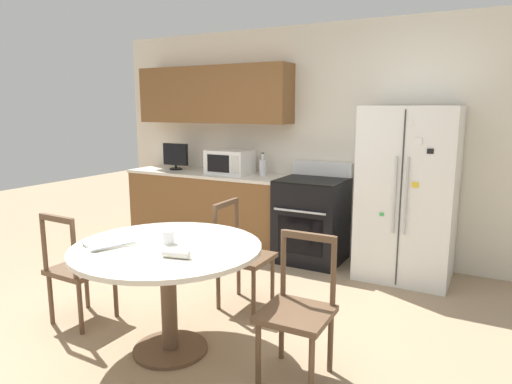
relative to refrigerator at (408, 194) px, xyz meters
name	(u,v)px	position (x,y,z in m)	size (l,w,h in m)	color
ground_plane	(164,346)	(-1.23, -2.24, -0.85)	(14.00, 14.00, 0.00)	#9E8466
back_wall	(283,129)	(-1.53, 0.36, 0.59)	(5.20, 0.44, 2.60)	silver
kitchen_counter	(209,208)	(-2.40, 0.05, -0.40)	(2.07, 0.64, 0.90)	brown
refrigerator	(408,194)	(0.00, 0.00, 0.00)	(0.88, 0.71, 1.70)	white
oven_range	(312,219)	(-1.01, 0.03, -0.38)	(0.70, 0.68, 1.08)	black
microwave	(230,162)	(-2.08, 0.04, 0.19)	(0.52, 0.36, 0.29)	white
countertop_tv	(176,156)	(-2.90, 0.05, 0.23)	(0.36, 0.16, 0.34)	black
counter_bottle	(263,167)	(-1.68, 0.14, 0.15)	(0.08, 0.08, 0.27)	silver
dining_table	(168,265)	(-1.15, -2.26, -0.22)	(1.28, 1.28, 0.77)	beige
dining_chair_far	(242,257)	(-1.09, -1.36, -0.42)	(0.42, 0.42, 0.90)	brown
dining_chair_right	(298,311)	(-0.25, -2.11, -0.42)	(0.43, 0.43, 0.90)	brown
dining_chair_left	(79,270)	(-2.06, -2.25, -0.42)	(0.43, 0.43, 0.90)	brown
candle_glass	(169,238)	(-1.17, -2.22, -0.04)	(0.08, 0.08, 0.09)	silver
folded_napkin	(176,254)	(-0.93, -2.44, -0.06)	(0.18, 0.09, 0.05)	silver
mail_stack	(109,243)	(-1.50, -2.44, -0.07)	(0.34, 0.37, 0.02)	white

